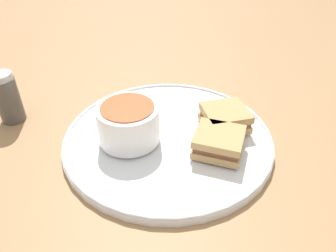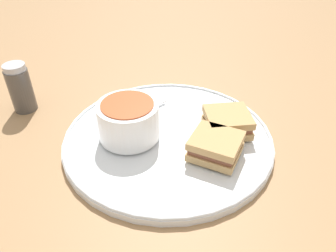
# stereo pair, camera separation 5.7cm
# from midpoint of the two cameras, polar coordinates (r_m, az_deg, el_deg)

# --- Properties ---
(ground_plane) EXTENTS (2.40, 2.40, 0.00)m
(ground_plane) POSITION_cam_midpoint_polar(r_m,az_deg,el_deg) (0.59, 2.76, -2.79)
(ground_plane) COLOR #9E754C
(plate) EXTENTS (0.37, 0.37, 0.02)m
(plate) POSITION_cam_midpoint_polar(r_m,az_deg,el_deg) (0.58, 2.79, -2.14)
(plate) COLOR white
(plate) RESTS_ON ground_plane
(soup_bowl) EXTENTS (0.11, 0.11, 0.07)m
(soup_bowl) POSITION_cam_midpoint_polar(r_m,az_deg,el_deg) (0.56, -4.02, 0.94)
(soup_bowl) COLOR white
(soup_bowl) RESTS_ON plate
(spoon) EXTENTS (0.09, 0.08, 0.01)m
(spoon) POSITION_cam_midpoint_polar(r_m,az_deg,el_deg) (0.63, -3.63, 2.15)
(spoon) COLOR silver
(spoon) RESTS_ON plate
(sandwich_half_near) EXTENTS (0.09, 0.09, 0.04)m
(sandwich_half_near) POSITION_cam_midpoint_polar(r_m,az_deg,el_deg) (0.53, 11.33, -3.56)
(sandwich_half_near) COLOR tan
(sandwich_half_near) RESTS_ON plate
(sandwich_half_far) EXTENTS (0.09, 0.10, 0.04)m
(sandwich_half_far) POSITION_cam_midpoint_polar(r_m,az_deg,el_deg) (0.59, 13.02, 0.58)
(sandwich_half_far) COLOR tan
(sandwich_half_far) RESTS_ON plate
(salt_shaker) EXTENTS (0.05, 0.05, 0.10)m
(salt_shaker) POSITION_cam_midpoint_polar(r_m,az_deg,el_deg) (0.70, -22.24, 6.06)
(salt_shaker) COLOR #4C4742
(salt_shaker) RESTS_ON ground_plane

